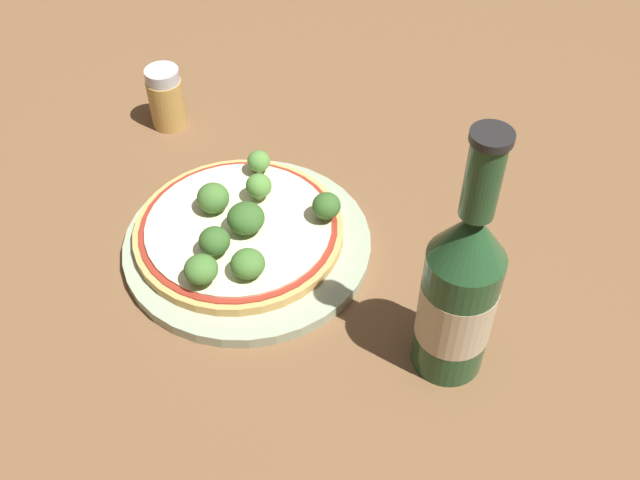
% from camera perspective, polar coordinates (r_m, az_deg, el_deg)
% --- Properties ---
extents(ground_plane, '(3.00, 3.00, 0.00)m').
position_cam_1_polar(ground_plane, '(0.74, -6.09, -0.24)').
color(ground_plane, brown).
extents(plate, '(0.24, 0.24, 0.01)m').
position_cam_1_polar(plate, '(0.73, -5.31, -0.14)').
color(plate, '#A3B293').
rests_on(plate, ground_plane).
extents(pizza, '(0.20, 0.20, 0.01)m').
position_cam_1_polar(pizza, '(0.73, -5.69, 0.82)').
color(pizza, tan).
rests_on(pizza, plate).
extents(broccoli_floret_0, '(0.03, 0.03, 0.03)m').
position_cam_1_polar(broccoli_floret_0, '(0.73, -8.15, 3.18)').
color(broccoli_floret_0, '#89A866').
rests_on(broccoli_floret_0, pizza).
extents(broccoli_floret_1, '(0.04, 0.04, 0.03)m').
position_cam_1_polar(broccoli_floret_1, '(0.71, -5.68, 1.66)').
color(broccoli_floret_1, '#89A866').
rests_on(broccoli_floret_1, pizza).
extents(broccoli_floret_2, '(0.03, 0.03, 0.03)m').
position_cam_1_polar(broccoli_floret_2, '(0.74, -4.69, 4.12)').
color(broccoli_floret_2, '#89A866').
rests_on(broccoli_floret_2, pizza).
extents(broccoli_floret_3, '(0.03, 0.03, 0.03)m').
position_cam_1_polar(broccoli_floret_3, '(0.67, -5.52, -1.82)').
color(broccoli_floret_3, '#89A866').
rests_on(broccoli_floret_3, pizza).
extents(broccoli_floret_4, '(0.03, 0.03, 0.03)m').
position_cam_1_polar(broccoli_floret_4, '(0.71, 0.49, 2.61)').
color(broccoli_floret_4, '#89A866').
rests_on(broccoli_floret_4, pizza).
extents(broccoli_floret_5, '(0.03, 0.03, 0.03)m').
position_cam_1_polar(broccoli_floret_5, '(0.67, -9.05, -2.23)').
color(broccoli_floret_5, '#89A866').
rests_on(broccoli_floret_5, pizza).
extents(broccoli_floret_6, '(0.03, 0.03, 0.03)m').
position_cam_1_polar(broccoli_floret_6, '(0.69, -8.04, -0.09)').
color(broccoli_floret_6, '#89A866').
rests_on(broccoli_floret_6, pizza).
extents(broccoli_floret_7, '(0.02, 0.02, 0.03)m').
position_cam_1_polar(broccoli_floret_7, '(0.77, -4.69, 6.00)').
color(broccoli_floret_7, '#89A866').
rests_on(broccoli_floret_7, pizza).
extents(beer_bottle, '(0.06, 0.06, 0.24)m').
position_cam_1_polar(beer_bottle, '(0.59, 10.58, -3.90)').
color(beer_bottle, '#234C28').
rests_on(beer_bottle, ground_plane).
extents(pepper_shaker, '(0.04, 0.04, 0.07)m').
position_cam_1_polar(pepper_shaker, '(0.88, -11.65, 10.55)').
color(pepper_shaker, tan).
rests_on(pepper_shaker, ground_plane).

